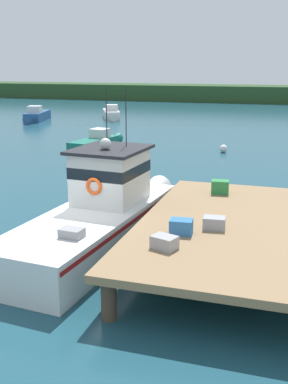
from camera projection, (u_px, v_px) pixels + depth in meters
name	position (u px, v px, depth m)	size (l,w,h in m)	color
ground_plane	(92.00, 245.00, 15.17)	(200.00, 200.00, 0.00)	#1E4C5B
dock	(246.00, 228.00, 13.50)	(6.00, 9.00, 1.20)	#4C3D2D
main_fishing_boat	(102.00, 213.00, 15.10)	(3.24, 9.92, 4.80)	white
crate_stack_mid_dock	(220.00, 187.00, 16.58)	(0.60, 0.44, 0.47)	#2D8442
crate_stack_near_edge	(181.00, 227.00, 12.63)	(0.60, 0.44, 0.40)	#3370B2
crate_single_by_cleat	(164.00, 242.00, 11.64)	(0.60, 0.44, 0.32)	#9E9EA3
crate_single_far	(214.00, 223.00, 13.02)	(0.60, 0.44, 0.34)	#9E9EA3
moored_boat_far_right	(97.00, 143.00, 31.85)	(2.07, 5.49, 1.37)	#196B5B
moored_boat_outer_mooring	(36.00, 116.00, 47.92)	(2.66, 6.16, 1.54)	#285184
moored_boat_mid_harbor	(111.00, 114.00, 49.78)	(3.59, 5.84, 1.50)	silver
mooring_buoy_spare_mooring	(133.00, 166.00, 25.99)	(0.36, 0.36, 0.36)	silver
mooring_buoy_channel_marker	(223.00, 149.00, 30.88)	(0.51, 0.51, 0.51)	silver
far_shoreline	(255.00, 94.00, 71.95)	(120.00, 8.00, 2.40)	#284723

